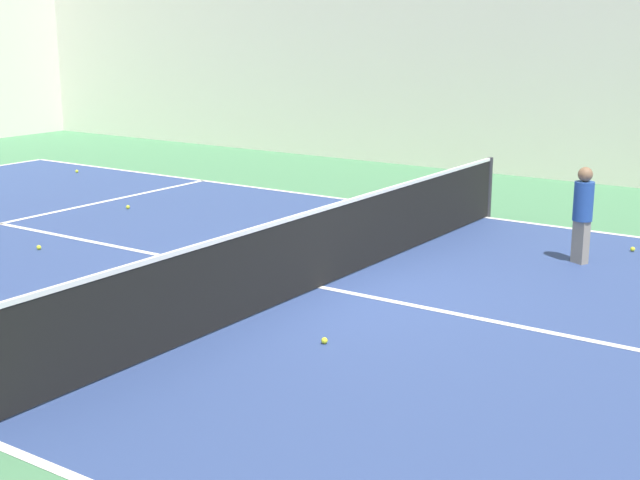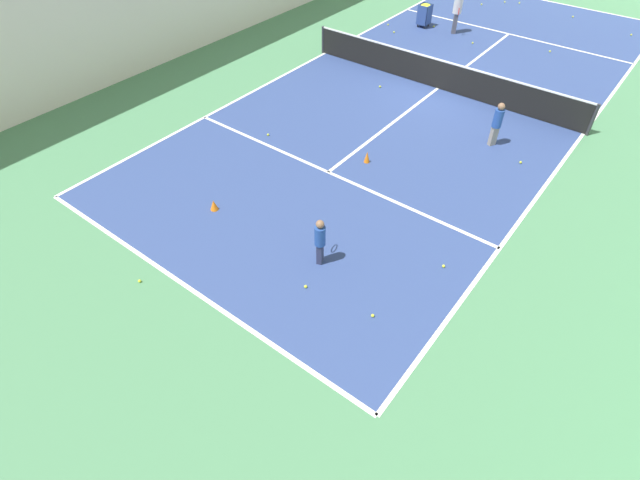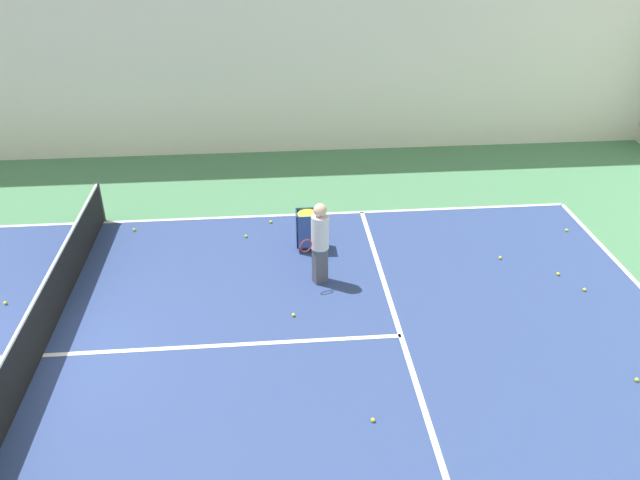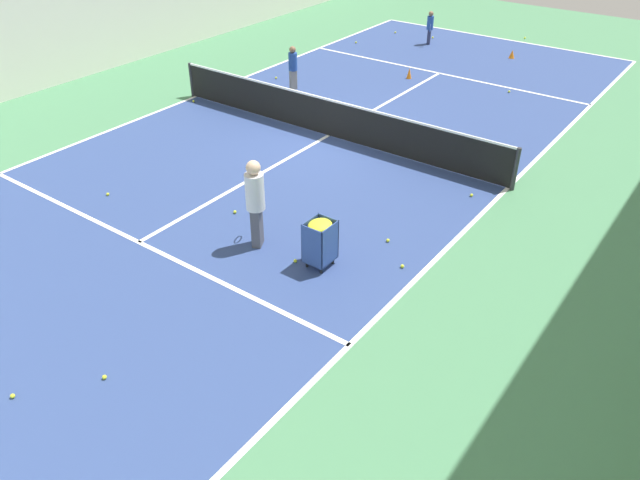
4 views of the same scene
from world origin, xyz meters
name	(u,v)px [view 1 (image 1 of 4)]	position (x,y,z in m)	size (l,w,h in m)	color
ground_plane	(320,287)	(0.00, 0.00, 0.00)	(35.89, 35.89, 0.00)	#477F56
court_playing_area	(320,287)	(0.00, 0.00, 0.00)	(9.96, 23.26, 0.00)	navy
line_sideline_right	(485,217)	(4.98, 0.00, 0.01)	(0.10, 23.26, 0.00)	white
line_service_far	(0,224)	(0.00, 6.40, 0.01)	(9.96, 0.10, 0.00)	white
line_centre_service	(320,287)	(0.00, 0.00, 0.01)	(0.10, 12.79, 0.00)	white
tennis_net	(320,247)	(0.00, 0.00, 0.53)	(10.26, 0.10, 1.02)	#2D2D33
child_midcourt	(583,209)	(2.99, -2.30, 0.77)	(0.36, 0.36, 1.34)	gray
tennis_ball_2	(77,171)	(4.17, 9.37, 0.04)	(0.07, 0.07, 0.07)	yellow
tennis_ball_3	(457,216)	(4.67, 0.37, 0.04)	(0.07, 0.07, 0.07)	yellow
tennis_ball_8	(128,207)	(2.04, 5.55, 0.04)	(0.07, 0.07, 0.07)	yellow
tennis_ball_11	(324,341)	(-1.64, -1.18, 0.04)	(0.07, 0.07, 0.07)	yellow
tennis_ball_13	(39,247)	(-0.76, 4.46, 0.04)	(0.07, 0.07, 0.07)	yellow
tennis_ball_16	(633,249)	(4.05, -2.73, 0.04)	(0.07, 0.07, 0.07)	yellow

